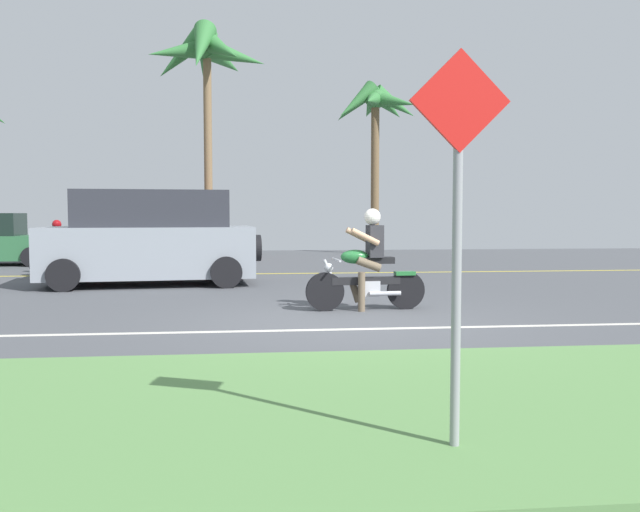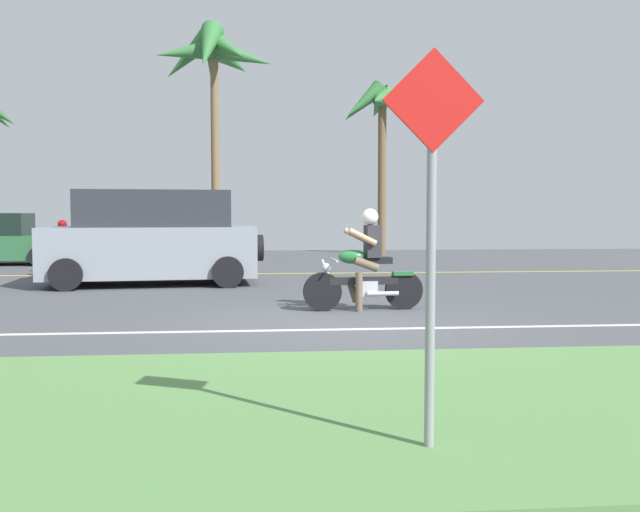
{
  "view_description": "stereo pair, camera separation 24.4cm",
  "coord_description": "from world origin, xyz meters",
  "px_view_note": "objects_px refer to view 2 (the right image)",
  "views": [
    {
      "loc": [
        -1.34,
        -9.03,
        1.51
      ],
      "look_at": [
        -0.03,
        3.01,
        0.73
      ],
      "focal_mm": 37.24,
      "sensor_mm": 36.0,
      "label": 1
    },
    {
      "loc": [
        -1.09,
        -9.06,
        1.51
      ],
      "look_at": [
        -0.03,
        3.01,
        0.73
      ],
      "focal_mm": 37.24,
      "sensor_mm": 36.0,
      "label": 2
    }
  ],
  "objects_px": {
    "parked_car_1": "(159,235)",
    "motorcyclist_distant": "(66,251)",
    "palm_tree_0": "(214,60)",
    "street_sign": "(432,211)",
    "motorcyclist": "(365,267)",
    "palm_tree_2": "(383,110)",
    "suv_nearby": "(153,239)"
  },
  "relations": [
    {
      "from": "parked_car_1",
      "to": "street_sign",
      "type": "distance_m",
      "value": 19.2
    },
    {
      "from": "suv_nearby",
      "to": "motorcyclist_distant",
      "type": "xyz_separation_m",
      "value": [
        -2.6,
        2.72,
        -0.39
      ]
    },
    {
      "from": "motorcyclist",
      "to": "palm_tree_2",
      "type": "bearing_deg",
      "value": 78.59
    },
    {
      "from": "palm_tree_0",
      "to": "palm_tree_2",
      "type": "bearing_deg",
      "value": 1.04
    },
    {
      "from": "suv_nearby",
      "to": "palm_tree_0",
      "type": "relative_size",
      "value": 0.56
    },
    {
      "from": "motorcyclist",
      "to": "suv_nearby",
      "type": "distance_m",
      "value": 5.7
    },
    {
      "from": "palm_tree_2",
      "to": "street_sign",
      "type": "bearing_deg",
      "value": -99.55
    },
    {
      "from": "palm_tree_0",
      "to": "street_sign",
      "type": "relative_size",
      "value": 3.32
    },
    {
      "from": "palm_tree_2",
      "to": "street_sign",
      "type": "distance_m",
      "value": 21.26
    },
    {
      "from": "motorcyclist",
      "to": "street_sign",
      "type": "bearing_deg",
      "value": -95.17
    },
    {
      "from": "motorcyclist_distant",
      "to": "street_sign",
      "type": "distance_m",
      "value": 14.4
    },
    {
      "from": "suv_nearby",
      "to": "street_sign",
      "type": "xyz_separation_m",
      "value": [
        3.33,
        -10.37,
        0.56
      ]
    },
    {
      "from": "motorcyclist",
      "to": "suv_nearby",
      "type": "bearing_deg",
      "value": 133.1
    },
    {
      "from": "motorcyclist",
      "to": "parked_car_1",
      "type": "bearing_deg",
      "value": 111.96
    },
    {
      "from": "palm_tree_2",
      "to": "parked_car_1",
      "type": "bearing_deg",
      "value": -166.14
    },
    {
      "from": "motorcyclist_distant",
      "to": "suv_nearby",
      "type": "bearing_deg",
      "value": -46.27
    },
    {
      "from": "suv_nearby",
      "to": "parked_car_1",
      "type": "relative_size",
      "value": 1.02
    },
    {
      "from": "suv_nearby",
      "to": "parked_car_1",
      "type": "height_order",
      "value": "suv_nearby"
    },
    {
      "from": "parked_car_1",
      "to": "palm_tree_0",
      "type": "xyz_separation_m",
      "value": [
        1.74,
        1.84,
        6.22
      ]
    },
    {
      "from": "motorcyclist",
      "to": "street_sign",
      "type": "distance_m",
      "value": 6.29
    },
    {
      "from": "suv_nearby",
      "to": "motorcyclist_distant",
      "type": "distance_m",
      "value": 3.78
    },
    {
      "from": "motorcyclist",
      "to": "palm_tree_0",
      "type": "xyz_separation_m",
      "value": [
        -3.28,
        14.3,
        6.33
      ]
    },
    {
      "from": "palm_tree_0",
      "to": "street_sign",
      "type": "height_order",
      "value": "palm_tree_0"
    },
    {
      "from": "palm_tree_2",
      "to": "motorcyclist_distant",
      "type": "bearing_deg",
      "value": -141.3
    },
    {
      "from": "parked_car_1",
      "to": "street_sign",
      "type": "xyz_separation_m",
      "value": [
        4.46,
        -18.66,
        0.74
      ]
    },
    {
      "from": "parked_car_1",
      "to": "palm_tree_2",
      "type": "distance_m",
      "value": 9.36
    },
    {
      "from": "parked_car_1",
      "to": "motorcyclist_distant",
      "type": "height_order",
      "value": "parked_car_1"
    },
    {
      "from": "palm_tree_2",
      "to": "motorcyclist_distant",
      "type": "height_order",
      "value": "palm_tree_2"
    },
    {
      "from": "parked_car_1",
      "to": "suv_nearby",
      "type": "bearing_deg",
      "value": -82.25
    },
    {
      "from": "motorcyclist",
      "to": "palm_tree_0",
      "type": "relative_size",
      "value": 0.23
    },
    {
      "from": "palm_tree_2",
      "to": "motorcyclist_distant",
      "type": "relative_size",
      "value": 4.73
    },
    {
      "from": "palm_tree_0",
      "to": "street_sign",
      "type": "xyz_separation_m",
      "value": [
        2.71,
        -20.51,
        -5.48
      ]
    }
  ]
}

